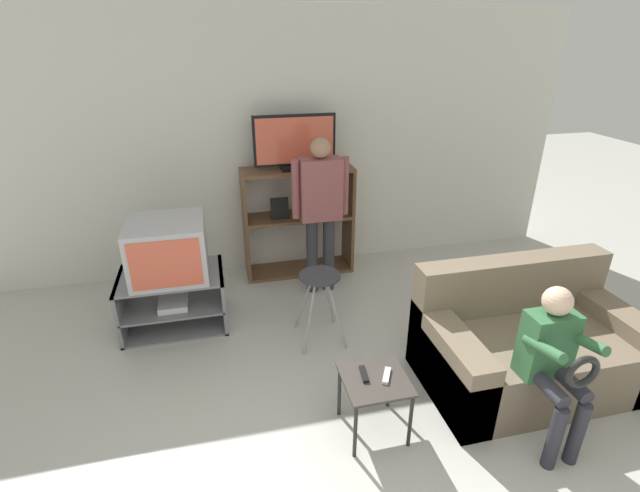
# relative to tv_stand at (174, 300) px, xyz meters

# --- Properties ---
(wall_back) EXTENTS (6.40, 0.06, 2.60)m
(wall_back) POSITION_rel_tv_stand_xyz_m (1.00, 1.00, 1.06)
(wall_back) COLOR silver
(wall_back) RESTS_ON ground_plane
(tv_stand) EXTENTS (0.87, 0.59, 0.49)m
(tv_stand) POSITION_rel_tv_stand_xyz_m (0.00, 0.00, 0.00)
(tv_stand) COLOR slate
(tv_stand) RESTS_ON ground_plane
(television_main) EXTENTS (0.61, 0.59, 0.48)m
(television_main) POSITION_rel_tv_stand_xyz_m (0.01, 0.00, 0.49)
(television_main) COLOR #B2B2B7
(television_main) RESTS_ON tv_stand
(media_shelf) EXTENTS (1.12, 0.37, 1.13)m
(media_shelf) POSITION_rel_tv_stand_xyz_m (1.24, 0.75, 0.34)
(media_shelf) COLOR brown
(media_shelf) RESTS_ON ground_plane
(television_flat) EXTENTS (0.79, 0.20, 0.52)m
(television_flat) POSITION_rel_tv_stand_xyz_m (1.22, 0.72, 1.14)
(television_flat) COLOR black
(television_flat) RESTS_ON media_shelf
(folding_stool) EXTENTS (0.37, 0.41, 0.60)m
(folding_stool) POSITION_rel_tv_stand_xyz_m (1.18, -0.49, 0.24)
(folding_stool) COLOR #99999E
(folding_stool) RESTS_ON ground_plane
(snack_table) EXTENTS (0.40, 0.40, 0.42)m
(snack_table) POSITION_rel_tv_stand_xyz_m (1.28, -1.54, 0.12)
(snack_table) COLOR #38332D
(snack_table) RESTS_ON ground_plane
(remote_control_black) EXTENTS (0.05, 0.15, 0.02)m
(remote_control_black) POSITION_rel_tv_stand_xyz_m (1.22, -1.49, 0.19)
(remote_control_black) COLOR black
(remote_control_black) RESTS_ON snack_table
(remote_control_white) EXTENTS (0.10, 0.14, 0.02)m
(remote_control_white) POSITION_rel_tv_stand_xyz_m (1.35, -1.54, 0.19)
(remote_control_white) COLOR silver
(remote_control_white) RESTS_ON snack_table
(couch) EXTENTS (1.50, 0.88, 0.85)m
(couch) POSITION_rel_tv_stand_xyz_m (2.52, -1.32, 0.05)
(couch) COLOR #756651
(couch) RESTS_ON ground_plane
(person_standing_adult) EXTENTS (0.53, 0.20, 1.51)m
(person_standing_adult) POSITION_rel_tv_stand_xyz_m (1.37, 0.30, 0.67)
(person_standing_adult) COLOR #2D2D33
(person_standing_adult) RESTS_ON ground_plane
(person_seated_child) EXTENTS (0.33, 0.43, 1.03)m
(person_seated_child) POSITION_rel_tv_stand_xyz_m (2.28, -1.82, 0.37)
(person_seated_child) COLOR #2D2D38
(person_seated_child) RESTS_ON ground_plane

